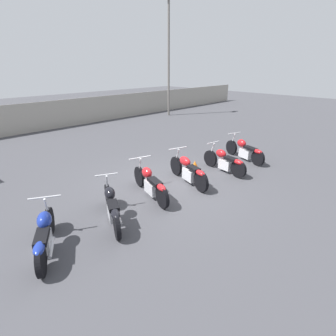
# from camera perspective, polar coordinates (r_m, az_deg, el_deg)

# --- Properties ---
(ground_plane) EXTENTS (60.00, 60.00, 0.00)m
(ground_plane) POSITION_cam_1_polar(r_m,az_deg,el_deg) (8.59, -0.69, -3.78)
(ground_plane) COLOR #424247
(fence_back) EXTENTS (40.00, 0.04, 1.68)m
(fence_back) POSITION_cam_1_polar(r_m,az_deg,el_deg) (17.26, -26.61, 9.89)
(fence_back) COLOR #9E998E
(fence_back) RESTS_ON ground_plane
(light_pole_left) EXTENTS (0.70, 0.35, 8.12)m
(light_pole_left) POSITION_cam_1_polar(r_m,az_deg,el_deg) (20.53, 0.14, 24.59)
(light_pole_left) COLOR slate
(light_pole_left) RESTS_ON ground_plane
(motorcycle_slot_0) EXTENTS (1.13, 1.82, 0.98)m
(motorcycle_slot_0) POSITION_cam_1_polar(r_m,az_deg,el_deg) (6.11, -25.24, -12.99)
(motorcycle_slot_0) COLOR black
(motorcycle_slot_0) RESTS_ON ground_plane
(motorcycle_slot_1) EXTENTS (1.06, 1.98, 1.02)m
(motorcycle_slot_1) POSITION_cam_1_polar(r_m,az_deg,el_deg) (6.66, -12.10, -8.22)
(motorcycle_slot_1) COLOR black
(motorcycle_slot_1) RESTS_ON ground_plane
(motorcycle_slot_2) EXTENTS (0.92, 2.18, 1.02)m
(motorcycle_slot_2) POSITION_cam_1_polar(r_m,az_deg,el_deg) (7.73, -3.80, -3.35)
(motorcycle_slot_2) COLOR black
(motorcycle_slot_2) RESTS_ON ground_plane
(motorcycle_slot_3) EXTENTS (0.89, 2.12, 1.03)m
(motorcycle_slot_3) POSITION_cam_1_polar(r_m,az_deg,el_deg) (8.63, 4.48, -0.54)
(motorcycle_slot_3) COLOR black
(motorcycle_slot_3) RESTS_ON ground_plane
(motorcycle_slot_4) EXTENTS (0.62, 1.99, 0.99)m
(motorcycle_slot_4) POSITION_cam_1_polar(r_m,az_deg,el_deg) (9.73, 12.29, 1.44)
(motorcycle_slot_4) COLOR black
(motorcycle_slot_4) RESTS_ON ground_plane
(motorcycle_slot_5) EXTENTS (0.91, 2.10, 0.99)m
(motorcycle_slot_5) POSITION_cam_1_polar(r_m,az_deg,el_deg) (11.19, 16.44, 3.72)
(motorcycle_slot_5) COLOR black
(motorcycle_slot_5) RESTS_ON ground_plane
(traffic_cone_near) EXTENTS (0.35, 0.35, 0.37)m
(traffic_cone_near) POSITION_cam_1_polar(r_m,az_deg,el_deg) (9.78, 5.85, 0.52)
(traffic_cone_near) COLOR orange
(traffic_cone_near) RESTS_ON ground_plane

